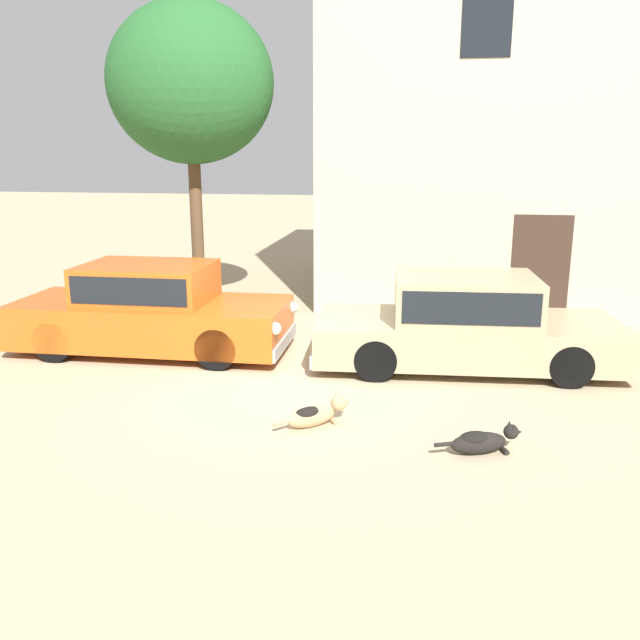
{
  "coord_description": "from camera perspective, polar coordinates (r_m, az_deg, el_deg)",
  "views": [
    {
      "loc": [
        2.06,
        -9.1,
        3.32
      ],
      "look_at": [
        0.54,
        0.2,
        0.9
      ],
      "focal_mm": 37.57,
      "sensor_mm": 36.0,
      "label": 1
    }
  ],
  "objects": [
    {
      "name": "ground_plane",
      "position": [
        9.9,
        -3.28,
        -5.21
      ],
      "size": [
        80.0,
        80.0,
        0.0
      ],
      "primitive_type": "plane",
      "color": "tan"
    },
    {
      "name": "parked_sedan_nearest",
      "position": [
        11.49,
        -14.21,
        0.93
      ],
      "size": [
        4.66,
        1.83,
        1.48
      ],
      "rotation": [
        0.0,
        0.0,
        0.01
      ],
      "color": "#D15619",
      "rests_on": "ground_plane"
    },
    {
      "name": "parked_sedan_second",
      "position": [
        10.59,
        12.31,
        -0.19
      ],
      "size": [
        4.86,
        2.11,
        1.45
      ],
      "rotation": [
        0.0,
        0.0,
        0.06
      ],
      "color": "tan",
      "rests_on": "ground_plane"
    },
    {
      "name": "apartment_block",
      "position": [
        17.31,
        23.77,
        15.67
      ],
      "size": [
        12.74,
        7.01,
        8.11
      ],
      "color": "#BCB299",
      "rests_on": "ground_plane"
    },
    {
      "name": "stray_dog_spotted",
      "position": [
        8.31,
        -0.25,
        -7.94
      ],
      "size": [
        0.88,
        0.73,
        0.37
      ],
      "rotation": [
        0.0,
        0.0,
        0.68
      ],
      "color": "tan",
      "rests_on": "ground_plane"
    },
    {
      "name": "stray_dog_tan",
      "position": [
        7.81,
        13.6,
        -9.97
      ],
      "size": [
        1.0,
        0.46,
        0.34
      ],
      "rotation": [
        0.0,
        0.0,
        0.37
      ],
      "color": "black",
      "rests_on": "ground_plane"
    },
    {
      "name": "acacia_tree_left",
      "position": [
        13.95,
        -10.98,
        19.14
      ],
      "size": [
        3.25,
        2.92,
        6.1
      ],
      "color": "brown",
      "rests_on": "ground_plane"
    }
  ]
}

